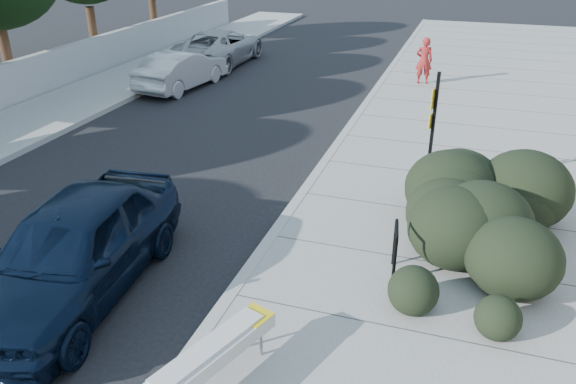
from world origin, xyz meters
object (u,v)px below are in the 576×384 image
suv_silver (220,46)px  pedestrian (424,61)px  wagon_silver (182,70)px  sedan_navy (74,249)px  sign_post (432,126)px  bike_rack (395,245)px  bench (214,353)px

suv_silver → pedestrian: bearing=172.0°
wagon_silver → suv_silver: suv_silver is taller
wagon_silver → pedestrian: pedestrian is taller
sedan_navy → wagon_silver: 12.89m
sedan_navy → wagon_silver: sedan_navy is taller
sign_post → pedestrian: bearing=110.0°
sedan_navy → wagon_silver: size_ratio=1.18×
bike_rack → sedan_navy: size_ratio=0.18×
sedan_navy → pedestrian: 15.55m
sign_post → pedestrian: size_ratio=1.59×
wagon_silver → suv_silver: size_ratio=0.78×
bench → wagon_silver: (-7.58, 13.39, 0.06)m
sign_post → pedestrian: sign_post is taller
bike_rack → sign_post: 3.69m
sedan_navy → bike_rack: bearing=16.6°
bench → sign_post: bearing=93.3°
wagon_silver → suv_silver: (-0.36, 4.13, 0.06)m
bike_rack → sedan_navy: bearing=-166.4°
sign_post → wagon_silver: bearing=159.1°
sign_post → suv_silver: sign_post is taller
sedan_navy → wagon_silver: (-4.49, 12.08, -0.15)m
bench → suv_silver: suv_silver is taller
suv_silver → pedestrian: 8.92m
sedan_navy → suv_silver: size_ratio=0.92×
sedan_navy → pedestrian: (4.00, 15.03, 0.16)m
bike_rack → sedan_navy: (-4.92, -1.99, 0.14)m
bike_rack → sign_post: sign_post is taller
sign_post → suv_silver: bearing=146.3°
bike_rack → wagon_silver: (-9.41, 10.09, -0.01)m
bike_rack → wagon_silver: size_ratio=0.22×
bench → pedestrian: bearing=106.5°
bench → wagon_silver: wagon_silver is taller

